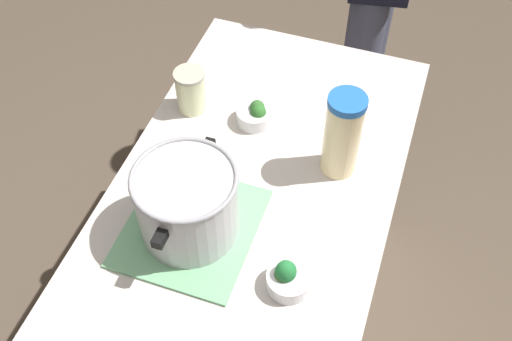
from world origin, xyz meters
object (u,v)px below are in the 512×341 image
lemonade_pitcher (342,135)px  broccoli_bowl_front (255,114)px  broccoli_bowl_center (287,278)px  mason_jar (191,91)px  cooking_pot (187,202)px

lemonade_pitcher → broccoli_bowl_front: bearing=71.4°
broccoli_bowl_center → lemonade_pitcher: bearing=-3.4°
lemonade_pitcher → mason_jar: size_ratio=1.92×
broccoli_bowl_center → cooking_pot: bearing=75.1°
cooking_pot → mason_jar: bearing=22.3°
broccoli_bowl_center → mason_jar: bearing=42.9°
lemonade_pitcher → broccoli_bowl_front: (0.09, 0.26, -0.10)m
cooking_pot → mason_jar: (0.39, 0.16, -0.04)m
cooking_pot → lemonade_pitcher: (0.31, -0.29, 0.02)m
mason_jar → broccoli_bowl_front: size_ratio=1.28×
lemonade_pitcher → broccoli_bowl_center: size_ratio=2.45×
lemonade_pitcher → broccoli_bowl_center: bearing=176.6°
cooking_pot → broccoli_bowl_front: 0.40m
cooking_pot → lemonade_pitcher: lemonade_pitcher is taller
lemonade_pitcher → broccoli_bowl_center: lemonade_pitcher is taller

